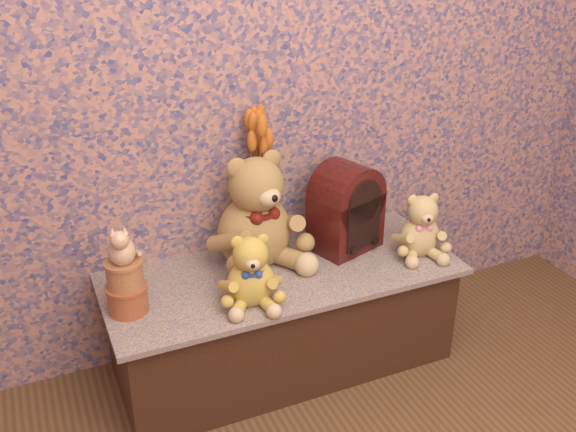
{
  "coord_description": "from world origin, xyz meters",
  "views": [
    {
      "loc": [
        -0.79,
        -0.61,
        1.6
      ],
      "look_at": [
        0.0,
        1.19,
        0.65
      ],
      "focal_mm": 40.57,
      "sensor_mm": 36.0,
      "label": 1
    }
  ],
  "objects_px": {
    "cathedral_radio": "(346,206)",
    "cat_figurine": "(121,242)",
    "ceramic_vase": "(260,225)",
    "teddy_small": "(420,221)",
    "teddy_large": "(254,205)",
    "teddy_medium": "(250,266)",
    "biscuit_tin_lower": "(128,299)"
  },
  "relations": [
    {
      "from": "teddy_small",
      "to": "ceramic_vase",
      "type": "distance_m",
      "value": 0.6
    },
    {
      "from": "ceramic_vase",
      "to": "teddy_medium",
      "type": "bearing_deg",
      "value": -116.37
    },
    {
      "from": "teddy_medium",
      "to": "teddy_small",
      "type": "distance_m",
      "value": 0.69
    },
    {
      "from": "teddy_medium",
      "to": "teddy_small",
      "type": "bearing_deg",
      "value": 18.9
    },
    {
      "from": "ceramic_vase",
      "to": "biscuit_tin_lower",
      "type": "height_order",
      "value": "ceramic_vase"
    },
    {
      "from": "cathedral_radio",
      "to": "teddy_large",
      "type": "bearing_deg",
      "value": 155.08
    },
    {
      "from": "teddy_large",
      "to": "cathedral_radio",
      "type": "distance_m",
      "value": 0.36
    },
    {
      "from": "cat_figurine",
      "to": "ceramic_vase",
      "type": "bearing_deg",
      "value": 33.49
    },
    {
      "from": "teddy_medium",
      "to": "biscuit_tin_lower",
      "type": "xyz_separation_m",
      "value": [
        -0.38,
        0.1,
        -0.09
      ]
    },
    {
      "from": "teddy_small",
      "to": "cathedral_radio",
      "type": "xyz_separation_m",
      "value": [
        -0.23,
        0.15,
        0.04
      ]
    },
    {
      "from": "teddy_small",
      "to": "biscuit_tin_lower",
      "type": "height_order",
      "value": "teddy_small"
    },
    {
      "from": "teddy_large",
      "to": "cat_figurine",
      "type": "bearing_deg",
      "value": -173.75
    },
    {
      "from": "cathedral_radio",
      "to": "cat_figurine",
      "type": "xyz_separation_m",
      "value": [
        -0.84,
        -0.11,
        0.08
      ]
    },
    {
      "from": "cathedral_radio",
      "to": "biscuit_tin_lower",
      "type": "relative_size",
      "value": 2.68
    },
    {
      "from": "cathedral_radio",
      "to": "cat_figurine",
      "type": "height_order",
      "value": "cathedral_radio"
    },
    {
      "from": "ceramic_vase",
      "to": "cat_figurine",
      "type": "xyz_separation_m",
      "value": [
        -0.55,
        -0.23,
        0.15
      ]
    },
    {
      "from": "teddy_medium",
      "to": "teddy_small",
      "type": "xyz_separation_m",
      "value": [
        0.69,
        0.06,
        -0.0
      ]
    },
    {
      "from": "cathedral_radio",
      "to": "teddy_medium",
      "type": "bearing_deg",
      "value": -174.15
    },
    {
      "from": "ceramic_vase",
      "to": "cat_figurine",
      "type": "height_order",
      "value": "cat_figurine"
    },
    {
      "from": "teddy_small",
      "to": "biscuit_tin_lower",
      "type": "relative_size",
      "value": 2.04
    },
    {
      "from": "teddy_small",
      "to": "teddy_large",
      "type": "bearing_deg",
      "value": 176.64
    },
    {
      "from": "cathedral_radio",
      "to": "biscuit_tin_lower",
      "type": "distance_m",
      "value": 0.86
    },
    {
      "from": "teddy_small",
      "to": "cathedral_radio",
      "type": "relative_size",
      "value": 0.76
    },
    {
      "from": "teddy_medium",
      "to": "ceramic_vase",
      "type": "distance_m",
      "value": 0.37
    },
    {
      "from": "teddy_medium",
      "to": "cat_figurine",
      "type": "relative_size",
      "value": 1.91
    },
    {
      "from": "ceramic_vase",
      "to": "teddy_large",
      "type": "bearing_deg",
      "value": -123.81
    },
    {
      "from": "teddy_large",
      "to": "ceramic_vase",
      "type": "relative_size",
      "value": 2.29
    },
    {
      "from": "teddy_small",
      "to": "cat_figurine",
      "type": "xyz_separation_m",
      "value": [
        -1.08,
        0.04,
        0.12
      ]
    },
    {
      "from": "teddy_large",
      "to": "teddy_medium",
      "type": "distance_m",
      "value": 0.28
    },
    {
      "from": "biscuit_tin_lower",
      "to": "teddy_large",
      "type": "bearing_deg",
      "value": 16.56
    },
    {
      "from": "teddy_small",
      "to": "biscuit_tin_lower",
      "type": "xyz_separation_m",
      "value": [
        -1.08,
        0.04,
        -0.08
      ]
    },
    {
      "from": "teddy_medium",
      "to": "ceramic_vase",
      "type": "height_order",
      "value": "teddy_medium"
    }
  ]
}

